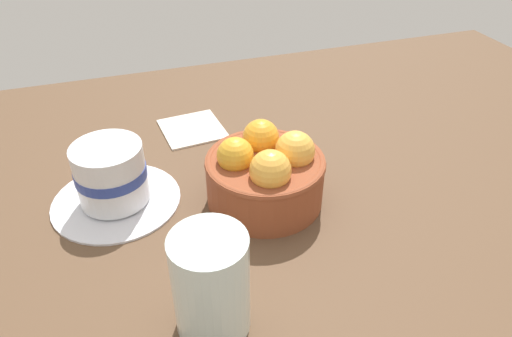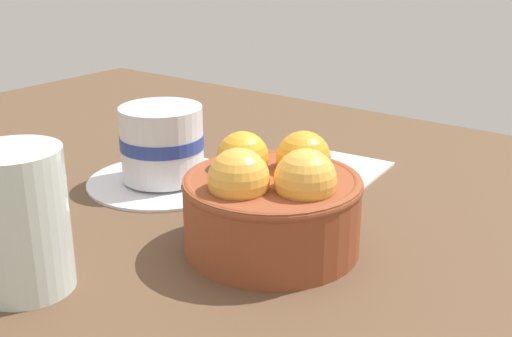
# 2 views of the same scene
# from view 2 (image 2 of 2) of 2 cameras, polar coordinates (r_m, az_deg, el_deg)

# --- Properties ---
(ground_plane) EXTENTS (1.38, 0.91, 0.04)m
(ground_plane) POSITION_cam_2_polar(r_m,az_deg,el_deg) (0.57, 1.35, -8.77)
(ground_plane) COLOR brown
(terracotta_bowl) EXTENTS (0.15, 0.15, 0.10)m
(terracotta_bowl) POSITION_cam_2_polar(r_m,az_deg,el_deg) (0.54, 1.43, -2.86)
(terracotta_bowl) COLOR brown
(terracotta_bowl) RESTS_ON ground_plane
(coffee_cup) EXTENTS (0.16, 0.16, 0.08)m
(coffee_cup) POSITION_cam_2_polar(r_m,az_deg,el_deg) (0.69, -8.13, 1.64)
(coffee_cup) COLOR silver
(coffee_cup) RESTS_ON ground_plane
(water_glass) EXTENTS (0.07, 0.07, 0.11)m
(water_glass) POSITION_cam_2_polar(r_m,az_deg,el_deg) (0.51, -19.79, -4.29)
(water_glass) COLOR silver
(water_glass) RESTS_ON ground_plane
(folded_napkin) EXTENTS (0.10, 0.10, 0.01)m
(folded_napkin) POSITION_cam_2_polar(r_m,az_deg,el_deg) (0.74, 7.32, 0.10)
(folded_napkin) COLOR white
(folded_napkin) RESTS_ON ground_plane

